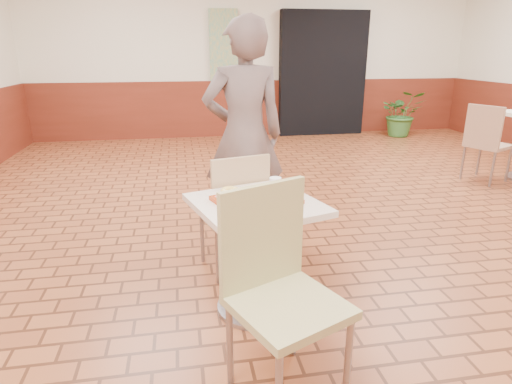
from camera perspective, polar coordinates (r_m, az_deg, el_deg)
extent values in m
cube|color=brown|center=(3.58, 14.48, -7.62)|extent=(8.00, 10.00, 0.01)
cube|color=beige|center=(8.03, 0.14, 18.22)|extent=(8.00, 0.01, 3.00)
cube|color=#602012|center=(8.08, 0.16, 11.11)|extent=(8.00, 0.04, 1.00)
cube|color=black|center=(8.23, 8.85, 15.23)|extent=(1.60, 0.22, 2.20)
cube|color=gray|center=(7.89, -4.32, 18.90)|extent=(0.50, 0.03, 1.20)
cube|color=beige|center=(2.47, 0.00, -1.73)|extent=(0.67, 0.67, 0.04)
cylinder|color=gray|center=(2.61, 0.00, -9.04)|extent=(0.07, 0.07, 0.67)
cylinder|color=gray|center=(2.77, 0.00, -14.94)|extent=(0.48, 0.48, 0.03)
cube|color=tan|center=(1.96, 4.37, -15.04)|extent=(0.59, 0.59, 0.04)
cube|color=tan|center=(1.97, 0.91, -5.81)|extent=(0.43, 0.21, 0.49)
cylinder|color=gray|center=(2.10, 12.16, -21.08)|extent=(0.03, 0.03, 0.44)
cylinder|color=gray|center=(2.14, -3.52, -19.64)|extent=(0.03, 0.03, 0.44)
cylinder|color=gray|center=(2.32, 5.10, -16.33)|extent=(0.03, 0.03, 0.44)
cube|color=tan|center=(3.07, -3.26, -3.04)|extent=(0.50, 0.50, 0.04)
cube|color=tan|center=(2.82, -1.99, 0.28)|extent=(0.40, 0.13, 0.45)
cylinder|color=gray|center=(3.36, -1.49, -5.05)|extent=(0.03, 0.03, 0.40)
cylinder|color=gray|center=(3.25, -7.19, -6.03)|extent=(0.03, 0.03, 0.40)
cylinder|color=gray|center=(3.07, 1.07, -7.42)|extent=(0.03, 0.03, 0.40)
cylinder|color=gray|center=(2.95, -5.13, -8.62)|extent=(0.03, 0.03, 0.40)
imported|color=#66534F|center=(3.40, -1.58, 7.51)|extent=(0.68, 0.48, 1.79)
cube|color=#AD330D|center=(2.45, 0.00, -1.06)|extent=(0.44, 0.34, 0.02)
cube|color=#E18585|center=(2.45, 0.00, -0.76)|extent=(0.39, 0.29, 0.00)
torus|color=#F5CD59|center=(2.51, -3.49, 0.14)|extent=(0.14, 0.14, 0.04)
ellipsoid|color=#EDB145|center=(2.44, 1.67, -0.29)|extent=(0.16, 0.09, 0.04)
cube|color=white|center=(2.43, 1.67, 0.23)|extent=(0.14, 0.08, 0.01)
ellipsoid|color=#C4811B|center=(2.44, 0.14, -0.51)|extent=(0.04, 0.03, 0.02)
cylinder|color=white|center=(2.53, 2.59, 0.94)|extent=(0.07, 0.07, 0.09)
cylinder|color=blue|center=(2.52, 2.59, 1.03)|extent=(0.07, 0.07, 0.02)
cube|color=tan|center=(5.89, 28.60, 5.48)|extent=(0.57, 0.57, 0.04)
cube|color=tan|center=(5.68, 28.07, 7.79)|extent=(0.20, 0.40, 0.47)
cylinder|color=gray|center=(6.03, 30.61, 3.13)|extent=(0.03, 0.03, 0.42)
cylinder|color=gray|center=(6.18, 27.59, 3.95)|extent=(0.03, 0.03, 0.42)
cylinder|color=gray|center=(5.70, 28.99, 2.65)|extent=(0.03, 0.03, 0.42)
cylinder|color=gray|center=(5.87, 25.85, 3.52)|extent=(0.03, 0.03, 0.42)
imported|color=#33692A|center=(8.41, 18.88, 9.87)|extent=(0.91, 0.85, 0.84)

